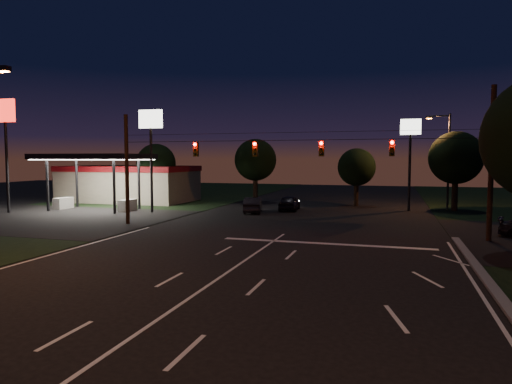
% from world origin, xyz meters
% --- Properties ---
extents(ground, '(140.00, 140.00, 0.00)m').
position_xyz_m(ground, '(0.00, 0.00, 0.00)').
color(ground, black).
rests_on(ground, ground).
extents(cross_street_left, '(20.00, 16.00, 0.02)m').
position_xyz_m(cross_street_left, '(-20.00, 16.00, 0.00)').
color(cross_street_left, black).
rests_on(cross_street_left, ground).
extents(center_line, '(0.14, 40.00, 0.01)m').
position_xyz_m(center_line, '(0.00, -6.00, 0.01)').
color(center_line, silver).
rests_on(center_line, ground).
extents(stop_bar, '(12.00, 0.50, 0.01)m').
position_xyz_m(stop_bar, '(3.00, 11.50, 0.01)').
color(stop_bar, silver).
rests_on(stop_bar, ground).
extents(utility_pole_right, '(0.30, 0.30, 9.00)m').
position_xyz_m(utility_pole_right, '(12.00, 15.00, 0.00)').
color(utility_pole_right, black).
rests_on(utility_pole_right, ground).
extents(utility_pole_left, '(0.28, 0.28, 8.00)m').
position_xyz_m(utility_pole_left, '(-12.00, 15.00, 0.00)').
color(utility_pole_left, black).
rests_on(utility_pole_left, ground).
extents(signal_span, '(24.00, 0.40, 1.56)m').
position_xyz_m(signal_span, '(-0.00, 14.96, 5.50)').
color(signal_span, black).
rests_on(signal_span, ground).
extents(gas_station, '(14.20, 16.10, 5.25)m').
position_xyz_m(gas_station, '(-21.86, 30.39, 2.38)').
color(gas_station, gray).
rests_on(gas_station, ground).
extents(pole_sign_left_near, '(2.20, 0.30, 9.10)m').
position_xyz_m(pole_sign_left_near, '(-14.00, 22.00, 6.98)').
color(pole_sign_left_near, black).
rests_on(pole_sign_left_near, ground).
extents(pole_sign_left_far, '(2.00, 0.30, 10.00)m').
position_xyz_m(pole_sign_left_far, '(-26.00, 18.00, 7.61)').
color(pole_sign_left_far, black).
rests_on(pole_sign_left_far, ground).
extents(pole_sign_right, '(1.80, 0.30, 8.40)m').
position_xyz_m(pole_sign_right, '(8.00, 30.00, 6.24)').
color(pole_sign_right, black).
rests_on(pole_sign_right, ground).
extents(street_light_right_far, '(2.20, 0.35, 9.00)m').
position_xyz_m(street_light_right_far, '(11.24, 32.00, 5.24)').
color(street_light_right_far, black).
rests_on(street_light_right_far, ground).
extents(tree_far_a, '(4.20, 4.20, 6.42)m').
position_xyz_m(tree_far_a, '(-17.98, 30.12, 4.26)').
color(tree_far_a, black).
rests_on(tree_far_a, ground).
extents(tree_far_b, '(4.60, 4.60, 6.98)m').
position_xyz_m(tree_far_b, '(-7.98, 34.13, 4.61)').
color(tree_far_b, black).
rests_on(tree_far_b, ground).
extents(tree_far_c, '(3.80, 3.80, 5.86)m').
position_xyz_m(tree_far_c, '(3.02, 33.10, 3.90)').
color(tree_far_c, black).
rests_on(tree_far_c, ground).
extents(tree_far_d, '(4.80, 4.80, 7.30)m').
position_xyz_m(tree_far_d, '(12.02, 31.13, 4.83)').
color(tree_far_d, black).
rests_on(tree_far_d, ground).
extents(car_oncoming_a, '(1.96, 4.23, 1.40)m').
position_xyz_m(car_oncoming_a, '(-2.66, 27.39, 0.70)').
color(car_oncoming_a, black).
rests_on(car_oncoming_a, ground).
extents(car_oncoming_b, '(2.33, 4.34, 1.36)m').
position_xyz_m(car_oncoming_b, '(-5.38, 24.66, 0.68)').
color(car_oncoming_b, black).
rests_on(car_oncoming_b, ground).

